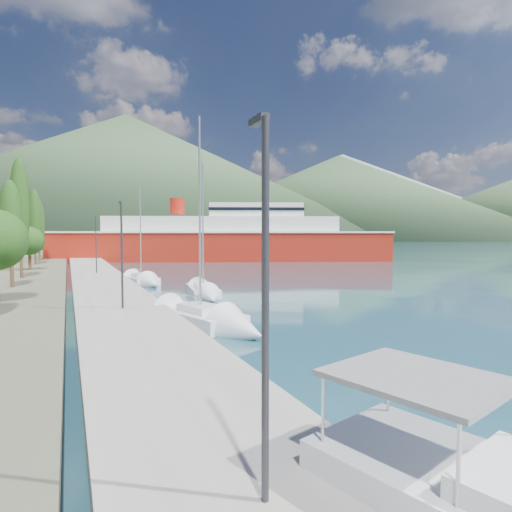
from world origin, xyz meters
name	(u,v)px	position (x,y,z in m)	size (l,w,h in m)	color
ground	(111,251)	(0.00, 120.00, 0.00)	(1400.00, 1400.00, 0.00)	#1E4655
quay	(104,288)	(-9.00, 26.00, 0.40)	(5.00, 88.00, 0.80)	gray
hills_far	(177,185)	(138.59, 618.73, 77.39)	(1480.00, 900.00, 180.00)	slate
hills_near	(196,186)	(98.04, 372.50, 49.18)	(1010.00, 520.00, 115.00)	#324C2E
tree_row	(17,223)	(-15.93, 31.14, 5.96)	(3.85, 63.65, 11.65)	#47301E
lamp_posts	(119,250)	(-9.00, 13.89, 4.08)	(0.15, 43.33, 6.06)	#2D2D33
sailboat_near	(219,324)	(-4.67, 8.21, 0.33)	(5.07, 8.94, 12.32)	silver
sailboat_mid	(206,294)	(-1.90, 19.33, 0.29)	(3.24, 8.27, 11.59)	silver
sailboat_far	(146,282)	(-4.83, 29.73, 0.30)	(3.56, 7.60, 10.74)	silver
ferry	(224,240)	(15.45, 64.11, 3.73)	(62.33, 34.37, 12.27)	#9E1D10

